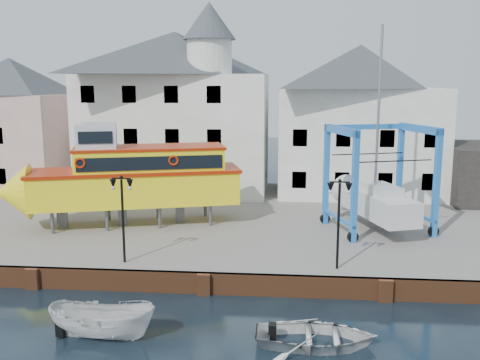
{
  "coord_description": "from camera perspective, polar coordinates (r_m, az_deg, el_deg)",
  "views": [
    {
      "loc": [
        3.66,
        -22.53,
        9.44
      ],
      "look_at": [
        1.0,
        7.0,
        4.0
      ],
      "focal_mm": 40.0,
      "sensor_mm": 36.0,
      "label": 1
    }
  ],
  "objects": [
    {
      "name": "ground",
      "position": [
        24.7,
        -3.85,
        -12.1
      ],
      "size": [
        140.0,
        140.0,
        0.0
      ],
      "primitive_type": "plane",
      "color": "black",
      "rests_on": "ground"
    },
    {
      "name": "hardstanding",
      "position": [
        34.89,
        -1.05,
        -4.45
      ],
      "size": [
        44.0,
        22.0,
        1.0
      ],
      "primitive_type": "cube",
      "color": "slate",
      "rests_on": "ground"
    },
    {
      "name": "quay_wall",
      "position": [
        24.61,
        -3.83,
        -10.93
      ],
      "size": [
        44.0,
        0.47,
        1.0
      ],
      "color": "brown",
      "rests_on": "ground"
    },
    {
      "name": "building_pink",
      "position": [
        46.07,
        -23.03,
        5.48
      ],
      "size": [
        8.0,
        7.0,
        10.3
      ],
      "color": "#BC9B91",
      "rests_on": "hardstanding"
    },
    {
      "name": "building_white_main",
      "position": [
        41.85,
        -6.68,
        7.45
      ],
      "size": [
        14.0,
        8.3,
        14.0
      ],
      "color": "silver",
      "rests_on": "hardstanding"
    },
    {
      "name": "building_white_right",
      "position": [
        41.96,
        12.52,
        6.27
      ],
      "size": [
        12.0,
        8.0,
        11.2
      ],
      "color": "silver",
      "rests_on": "hardstanding"
    },
    {
      "name": "lamp_post_left",
      "position": [
        25.48,
        -12.47,
        -1.78
      ],
      "size": [
        1.12,
        0.32,
        4.2
      ],
      "color": "black",
      "rests_on": "hardstanding"
    },
    {
      "name": "lamp_post_right",
      "position": [
        24.42,
        10.53,
        -2.24
      ],
      "size": [
        1.12,
        0.32,
        4.2
      ],
      "color": "black",
      "rests_on": "hardstanding"
    },
    {
      "name": "tour_boat",
      "position": [
        32.39,
        -12.5,
        0.26
      ],
      "size": [
        14.4,
        7.12,
        6.11
      ],
      "rotation": [
        0.0,
        0.0,
        0.28
      ],
      "color": "#59595E",
      "rests_on": "hardstanding"
    },
    {
      "name": "travel_lift",
      "position": [
        32.28,
        13.95,
        -1.52
      ],
      "size": [
        6.44,
        7.9,
        11.59
      ],
      "rotation": [
        0.0,
        0.0,
        0.31
      ],
      "color": "#1871B4",
      "rests_on": "hardstanding"
    },
    {
      "name": "motorboat_a",
      "position": [
        21.46,
        -14.43,
        -16.04
      ],
      "size": [
        4.25,
        1.84,
        1.6
      ],
      "primitive_type": "imported",
      "rotation": [
        0.0,
        0.0,
        1.5
      ],
      "color": "silver",
      "rests_on": "ground"
    },
    {
      "name": "motorboat_b",
      "position": [
        20.58,
        8.12,
        -17.01
      ],
      "size": [
        4.42,
        3.17,
        0.91
      ],
      "primitive_type": "imported",
      "rotation": [
        0.0,
        0.0,
        1.58
      ],
      "color": "silver",
      "rests_on": "ground"
    }
  ]
}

